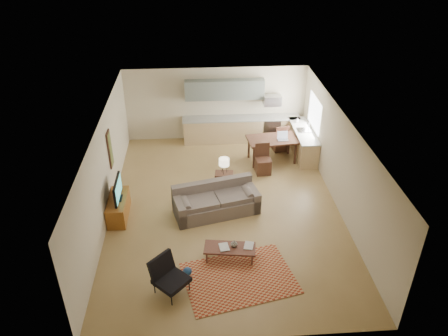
{
  "coord_description": "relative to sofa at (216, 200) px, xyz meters",
  "views": [
    {
      "loc": [
        -0.73,
        -10.22,
        7.48
      ],
      "look_at": [
        0.0,
        0.3,
        1.15
      ],
      "focal_mm": 35.0,
      "sensor_mm": 36.0,
      "label": 1
    }
  ],
  "objects": [
    {
      "name": "table_lamp",
      "position": [
        0.3,
        1.08,
        0.47
      ],
      "size": [
        0.36,
        0.36,
        0.51
      ],
      "primitive_type": null,
      "rotation": [
        0.0,
        0.0,
        -0.18
      ],
      "color": "beige",
      "rests_on": "console_table"
    },
    {
      "name": "triptych",
      "position": [
        0.15,
        4.69,
        1.32
      ],
      "size": [
        1.7,
        0.04,
        0.5
      ],
      "primitive_type": null,
      "color": "beige",
      "rests_on": "room"
    },
    {
      "name": "kitchen_counter_back",
      "position": [
        1.15,
        4.4,
        0.03
      ],
      "size": [
        4.26,
        0.64,
        0.92
      ],
      "primitive_type": null,
      "color": "tan",
      "rests_on": "ground"
    },
    {
      "name": "kitchen_microwave",
      "position": [
        2.25,
        4.42,
        1.12
      ],
      "size": [
        0.62,
        0.4,
        0.35
      ],
      "primitive_type": "cube",
      "color": "#A5A8AD",
      "rests_on": "room"
    },
    {
      "name": "room",
      "position": [
        0.25,
        0.22,
        0.92
      ],
      "size": [
        9.0,
        9.0,
        9.0
      ],
      "color": "olive",
      "rests_on": "ground"
    },
    {
      "name": "dining_chair_far",
      "position": [
        2.45,
        3.59,
        0.08
      ],
      "size": [
        0.56,
        0.58,
        1.01
      ],
      "primitive_type": null,
      "rotation": [
        0.0,
        0.0,
        3.32
      ],
      "color": "#3C2218",
      "rests_on": "floor"
    },
    {
      "name": "dining_table",
      "position": [
        2.04,
        2.82,
        -0.01
      ],
      "size": [
        1.75,
        1.13,
        0.84
      ],
      "primitive_type": null,
      "rotation": [
        0.0,
        0.0,
        0.12
      ],
      "color": "#3C2218",
      "rests_on": "floor"
    },
    {
      "name": "wall_art_left",
      "position": [
        -2.96,
        1.12,
        1.12
      ],
      "size": [
        0.06,
        0.42,
        1.1
      ],
      "primitive_type": null,
      "color": "olive",
      "rests_on": "room"
    },
    {
      "name": "console_table",
      "position": [
        0.3,
        1.08,
        -0.11
      ],
      "size": [
        0.59,
        0.43,
        0.64
      ],
      "primitive_type": null,
      "rotation": [
        0.0,
        0.0,
        -0.13
      ],
      "color": "#3C2218",
      "rests_on": "floor"
    },
    {
      "name": "vase",
      "position": [
        0.33,
        -1.91,
        0.04
      ],
      "size": [
        0.25,
        0.25,
        0.18
      ],
      "primitive_type": "imported",
      "rotation": [
        0.0,
        0.0,
        -0.26
      ],
      "color": "black",
      "rests_on": "coffee_table"
    },
    {
      "name": "laptop",
      "position": [
        2.37,
        2.71,
        0.54
      ],
      "size": [
        0.36,
        0.27,
        0.26
      ],
      "primitive_type": null,
      "rotation": [
        0.0,
        0.0,
        0.01
      ],
      "color": "#A5A8AD",
      "rests_on": "dining_table"
    },
    {
      "name": "sofa",
      "position": [
        0.0,
        0.0,
        0.0
      ],
      "size": [
        2.64,
        1.63,
        0.85
      ],
      "primitive_type": null,
      "rotation": [
        0.0,
        0.0,
        0.25
      ],
      "color": "#655851",
      "rests_on": "floor"
    },
    {
      "name": "book_a",
      "position": [
        -0.03,
        -1.96,
        -0.04
      ],
      "size": [
        0.31,
        0.37,
        0.03
      ],
      "primitive_type": "imported",
      "rotation": [
        0.0,
        0.0,
        0.14
      ],
      "color": "maroon",
      "rests_on": "coffee_table"
    },
    {
      "name": "tv",
      "position": [
        -2.68,
        0.01,
        0.47
      ],
      "size": [
        0.1,
        0.99,
        0.6
      ],
      "primitive_type": null,
      "color": "black",
      "rests_on": "tv_credenza"
    },
    {
      "name": "kitchen_range",
      "position": [
        2.25,
        4.4,
        0.02
      ],
      "size": [
        0.62,
        0.62,
        0.9
      ],
      "primitive_type": "cube",
      "color": "#A5A8AD",
      "rests_on": "ground"
    },
    {
      "name": "armchair",
      "position": [
        -1.16,
        -2.92,
        0.01
      ],
      "size": [
        1.08,
        1.08,
        0.88
      ],
      "primitive_type": null,
      "rotation": [
        0.0,
        0.0,
        0.8
      ],
      "color": "black",
      "rests_on": "floor"
    },
    {
      "name": "tv_credenza",
      "position": [
        -2.73,
        0.01,
        -0.13
      ],
      "size": [
        0.5,
        1.29,
        0.6
      ],
      "primitive_type": null,
      "color": "brown",
      "rests_on": "floor"
    },
    {
      "name": "kitchen_counter_right",
      "position": [
        3.18,
        3.22,
        0.03
      ],
      "size": [
        0.64,
        2.26,
        0.92
      ],
      "primitive_type": null,
      "color": "tan",
      "rests_on": "ground"
    },
    {
      "name": "coffee_table",
      "position": [
        0.22,
        -1.94,
        -0.24
      ],
      "size": [
        1.32,
        0.67,
        0.38
      ],
      "primitive_type": null,
      "rotation": [
        0.0,
        0.0,
        -0.14
      ],
      "color": "#4F291E",
      "rests_on": "floor"
    },
    {
      "name": "soap_bottle",
      "position": [
        3.08,
        3.84,
        0.59
      ],
      "size": [
        0.09,
        0.09,
        0.19
      ],
      "primitive_type": "imported",
      "rotation": [
        0.0,
        0.0,
        -0.0
      ],
      "color": "beige",
      "rests_on": "kitchen_counter_right"
    },
    {
      "name": "upper_cabinets",
      "position": [
        0.55,
        4.55,
        1.52
      ],
      "size": [
        2.8,
        0.34,
        0.7
      ],
      "primitive_type": "cube",
      "color": "slate",
      "rests_on": "room"
    },
    {
      "name": "window_right",
      "position": [
        3.48,
        3.22,
        1.12
      ],
      "size": [
        0.02,
        1.4,
        1.05
      ],
      "primitive_type": "cube",
      "color": "white",
      "rests_on": "room"
    },
    {
      "name": "rug",
      "position": [
        0.39,
        -2.61,
        -0.42
      ],
      "size": [
        2.83,
        2.25,
        0.02
      ],
      "primitive_type": "cube",
      "rotation": [
        0.0,
        0.0,
        0.22
      ],
      "color": "maroon",
      "rests_on": "floor"
    },
    {
      "name": "dining_chair_near",
      "position": [
        1.63,
        2.06,
        0.07
      ],
      "size": [
        0.51,
        0.53,
        0.99
      ],
      "primitive_type": null,
      "rotation": [
        0.0,
        0.0,
        0.08
      ],
      "color": "#3C2218",
      "rests_on": "floor"
    },
    {
      "name": "book_b",
      "position": [
        0.58,
        -1.9,
        -0.04
      ],
      "size": [
        0.37,
        0.41,
        0.02
      ],
      "primitive_type": "imported",
      "rotation": [
        0.0,
        0.0,
        -0.26
      ],
      "color": "navy",
      "rests_on": "coffee_table"
    }
  ]
}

